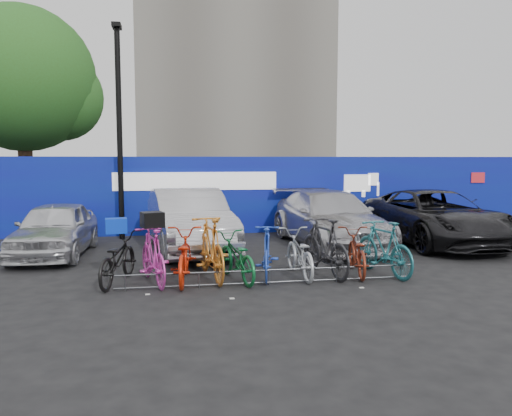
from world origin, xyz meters
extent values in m
plane|color=black|center=(0.00, 0.00, 0.00)|extent=(100.00, 100.00, 0.00)
cube|color=navy|center=(0.00, 6.00, 1.20)|extent=(22.00, 0.15, 2.40)
cube|color=white|center=(-1.00, 5.90, 1.65)|extent=(5.00, 0.02, 0.55)
cube|color=white|center=(4.20, 5.90, 1.55)|extent=(1.20, 0.02, 0.90)
cube|color=red|center=(8.50, 5.90, 1.70)|extent=(0.50, 0.02, 0.35)
cylinder|color=#382314|center=(-7.00, 10.00, 2.00)|extent=(0.50, 0.50, 4.00)
sphere|color=#2B5A1C|center=(-7.00, 10.00, 5.20)|extent=(5.20, 5.20, 5.20)
sphere|color=#2B5A1C|center=(-5.80, 10.30, 4.60)|extent=(3.20, 3.20, 3.20)
cylinder|color=black|center=(-3.20, 5.40, 3.00)|extent=(0.16, 0.16, 6.00)
cube|color=black|center=(-3.20, 5.40, 6.05)|extent=(0.25, 0.50, 0.12)
cylinder|color=#595B60|center=(0.00, -0.60, 0.28)|extent=(5.60, 0.03, 0.03)
cylinder|color=#595B60|center=(0.00, -0.60, 0.05)|extent=(5.60, 0.03, 0.03)
cylinder|color=#595B60|center=(-2.60, -0.60, 0.14)|extent=(0.03, 0.03, 0.28)
cylinder|color=#595B60|center=(-1.30, -0.60, 0.14)|extent=(0.03, 0.03, 0.28)
cylinder|color=#595B60|center=(0.00, -0.60, 0.14)|extent=(0.03, 0.03, 0.28)
cylinder|color=#595B60|center=(1.30, -0.60, 0.14)|extent=(0.03, 0.03, 0.28)
cylinder|color=#595B60|center=(2.60, -0.60, 0.14)|extent=(0.03, 0.03, 0.28)
imported|color=silver|center=(-4.53, 3.04, 0.65)|extent=(1.68, 3.90, 1.31)
imported|color=#B4B3B8|center=(-1.34, 3.11, 0.79)|extent=(2.26, 4.95, 1.57)
imported|color=#B7B7BD|center=(2.42, 3.30, 0.74)|extent=(2.45, 5.21, 1.47)
imported|color=black|center=(5.36, 3.11, 0.74)|extent=(2.50, 5.33, 1.48)
imported|color=black|center=(-2.79, -0.02, 0.48)|extent=(1.05, 1.92, 0.96)
imported|color=#E93DBA|center=(-2.12, -0.16, 0.53)|extent=(0.94, 1.85, 1.07)
imported|color=red|center=(-1.57, -0.10, 0.50)|extent=(0.83, 1.95, 1.00)
imported|color=orange|center=(-1.03, 0.02, 0.61)|extent=(0.86, 2.10, 1.22)
imported|color=#116731|center=(-0.57, -0.16, 0.46)|extent=(1.01, 1.84, 0.92)
imported|color=blue|center=(0.05, -0.05, 0.51)|extent=(0.82, 1.77, 1.03)
imported|color=#B1B5B9|center=(0.70, -0.05, 0.47)|extent=(0.66, 1.79, 0.93)
imported|color=#27272A|center=(1.23, -0.05, 0.58)|extent=(0.88, 2.01, 1.17)
imported|color=maroon|center=(1.89, -0.07, 0.46)|extent=(0.93, 1.84, 0.92)
imported|color=#226C76|center=(2.41, -0.21, 0.55)|extent=(0.89, 1.91, 1.11)
cube|color=#0732D2|center=(-2.79, -0.02, 1.09)|extent=(0.42, 0.34, 0.27)
cube|color=black|center=(-2.12, -0.16, 1.21)|extent=(0.47, 0.44, 0.28)
camera|label=1|loc=(-1.78, -9.49, 2.32)|focal=35.00mm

